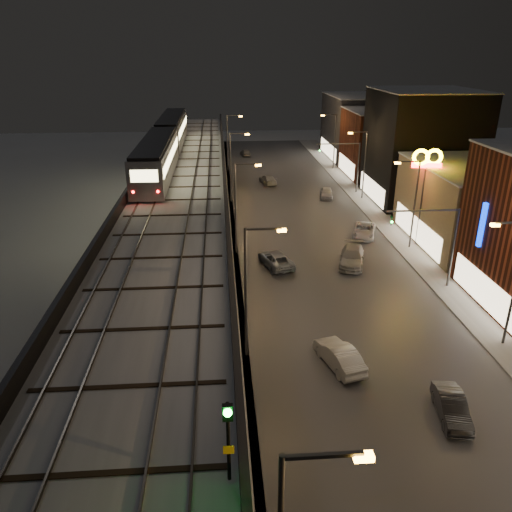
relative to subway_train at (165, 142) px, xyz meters
name	(u,v)px	position (x,y,z in m)	size (l,w,h in m)	color
road_surface	(310,236)	(16.00, -11.09, -8.44)	(17.00, 120.00, 0.06)	#46474D
sidewalk_right	(401,234)	(26.00, -11.09, -8.40)	(4.00, 120.00, 0.14)	#9FA1A8
under_viaduct_pavement	(185,240)	(2.50, -11.09, -8.44)	(11.00, 120.00, 0.06)	#9FA1A8
elevated_viaduct	(180,197)	(2.50, -14.24, -2.86)	(9.00, 100.00, 6.30)	black
viaduct_trackbed	(179,189)	(2.49, -14.12, -2.09)	(8.40, 100.00, 0.32)	#B2B7C1
viaduct_parapet_streetside	(225,183)	(6.85, -14.09, -1.62)	(0.30, 100.00, 1.10)	black
viaduct_parapet_far	(133,185)	(-1.85, -14.09, -1.62)	(0.30, 100.00, 1.10)	black
building_c	(477,205)	(32.49, -14.09, -4.40)	(12.20, 15.20, 8.16)	#796A4E
building_d	(421,147)	(32.49, 1.91, -1.40)	(12.20, 13.20, 14.16)	black
building_e	(386,143)	(32.49, 15.91, -3.40)	(12.20, 12.20, 10.16)	#552214
building_f	(362,127)	(32.49, 29.91, -2.90)	(12.20, 16.20, 11.16)	#28272C
streetlight_left_1	(250,284)	(8.07, -33.09, -3.24)	(2.57, 0.28, 9.00)	#38383A
streetlight_left_2	(238,202)	(8.07, -15.09, -3.24)	(2.57, 0.28, 9.00)	#38383A
streetlight_right_2	(413,199)	(25.23, -15.09, -3.24)	(2.56, 0.28, 9.00)	#38383A
streetlight_left_3	(232,162)	(8.07, 2.91, -3.24)	(2.57, 0.28, 9.00)	#38383A
streetlight_right_3	(363,160)	(25.23, 2.91, -3.24)	(2.56, 0.28, 9.00)	#38383A
streetlight_left_4	(229,139)	(8.07, 20.91, -3.24)	(2.57, 0.28, 9.00)	#38383A
streetlight_right_4	(333,138)	(25.23, 20.91, -3.24)	(2.56, 0.28, 9.00)	#38383A
traffic_light_rig_a	(441,238)	(24.34, -24.09, -3.98)	(6.10, 0.34, 7.00)	#38383A
traffic_light_rig_b	(350,161)	(24.34, 5.91, -3.98)	(6.10, 0.34, 7.00)	#38383A
subway_train	(165,142)	(0.00, 0.00, 0.00)	(3.12, 38.20, 3.74)	gray
rail_signal	(228,428)	(6.40, -49.62, 0.22)	(0.34, 0.42, 2.92)	black
car_near_white	(339,356)	(13.64, -34.74, -7.73)	(1.58, 4.52, 1.49)	silver
car_mid_silver	(276,260)	(11.37, -18.72, -7.80)	(2.23, 4.84, 1.34)	#9097A3
car_mid_dark	(268,180)	(13.56, 11.73, -7.81)	(1.86, 4.58, 1.33)	#A8A8A8
car_far_white	(245,153)	(11.35, 32.86, -7.84)	(1.50, 3.74, 1.27)	gray
car_onc_silver	(451,408)	(18.70, -39.95, -7.82)	(1.40, 4.00, 1.32)	#232327
car_onc_dark	(364,231)	(21.72, -11.59, -7.80)	(2.25, 4.88, 1.36)	silver
car_onc_white	(352,257)	(18.54, -18.81, -7.70)	(2.16, 5.32, 1.54)	#A0A0A0
car_onc_red	(326,193)	(20.77, 3.63, -7.79)	(1.63, 4.04, 1.38)	silver
sign_mcdonalds	(426,168)	(26.50, -14.32, -0.40)	(2.96, 0.68, 9.95)	#38383A
sign_carwash	(488,232)	(27.00, -26.25, -2.77)	(1.56, 0.35, 8.11)	#38383A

